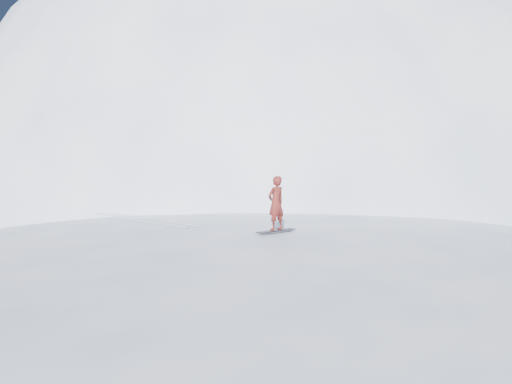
% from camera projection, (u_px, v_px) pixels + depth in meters
% --- Properties ---
extents(ground, '(400.00, 400.00, 0.00)m').
position_uv_depth(ground, '(270.00, 311.00, 13.49)').
color(ground, white).
rests_on(ground, ground).
extents(near_ridge, '(36.00, 28.00, 4.80)m').
position_uv_depth(near_ridge, '(241.00, 285.00, 16.50)').
color(near_ridge, white).
rests_on(near_ridge, ground).
extents(summit_peak, '(60.00, 56.00, 56.00)m').
position_uv_depth(summit_peak, '(285.00, 209.00, 47.40)').
color(summit_peak, white).
rests_on(summit_peak, ground).
extents(peak_shoulder, '(28.00, 24.00, 18.00)m').
position_uv_depth(peak_shoulder, '(215.00, 223.00, 35.52)').
color(peak_shoulder, white).
rests_on(peak_shoulder, ground).
extents(wind_bumps, '(16.00, 14.40, 1.00)m').
position_uv_depth(wind_bumps, '(217.00, 298.00, 14.88)').
color(wind_bumps, white).
rests_on(wind_bumps, ground).
extents(snowboard, '(1.41, 0.40, 0.02)m').
position_uv_depth(snowboard, '(276.00, 231.00, 13.33)').
color(snowboard, black).
rests_on(snowboard, near_ridge).
extents(snowboarder, '(0.61, 0.44, 1.58)m').
position_uv_depth(snowboarder, '(276.00, 203.00, 13.29)').
color(snowboarder, maroon).
rests_on(snowboarder, snowboard).
extents(board_tracks, '(1.49, 5.93, 0.04)m').
position_uv_depth(board_tracks, '(143.00, 219.00, 16.29)').
color(board_tracks, silver).
rests_on(board_tracks, ground).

